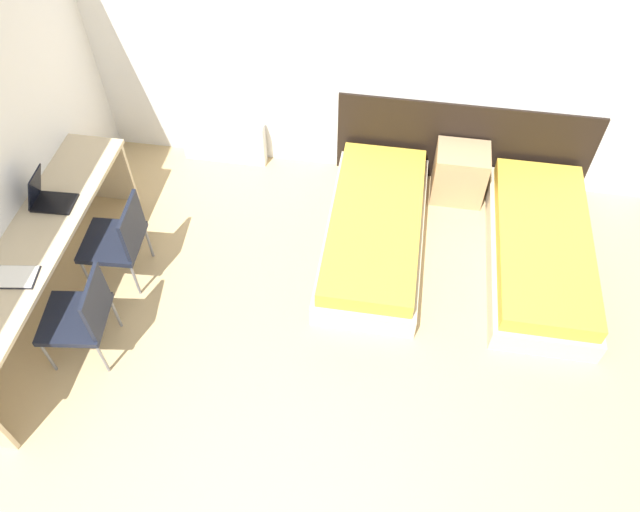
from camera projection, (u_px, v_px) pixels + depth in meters
wall_back at (351, 47)px, 5.39m from camera, size 5.86×0.05×2.70m
headboard_panel at (463, 144)px, 5.95m from camera, size 2.42×0.03×0.89m
bed_near_window at (375, 231)px, 5.60m from camera, size 0.86×1.95×0.38m
bed_near_door at (540, 250)px, 5.45m from camera, size 0.86×1.95×0.38m
nightstand at (459, 174)px, 5.94m from camera, size 0.49×0.39×0.54m
radiator at (224, 141)px, 6.30m from camera, size 0.84×0.12×0.47m
desk at (37, 256)px, 4.85m from camera, size 0.52×2.58×0.75m
chair_near_laptop at (118, 238)px, 5.16m from camera, size 0.51×0.51×0.84m
chair_near_notebook at (81, 315)px, 4.68m from camera, size 0.54×0.54×0.84m
laptop at (47, 197)px, 4.97m from camera, size 0.34×0.25×0.33m
open_notebook at (16, 277)px, 4.54m from camera, size 0.33×0.25×0.02m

